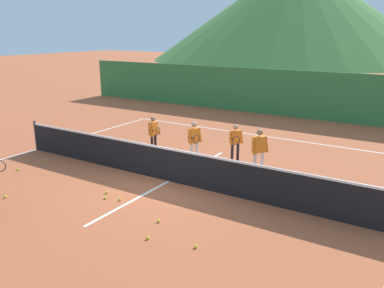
{
  "coord_description": "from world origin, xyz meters",
  "views": [
    {
      "loc": [
        6.0,
        -8.37,
        4.03
      ],
      "look_at": [
        0.71,
        0.08,
        1.17
      ],
      "focal_mm": 36.58,
      "sensor_mm": 36.0,
      "label": 1
    }
  ],
  "objects_px": {
    "tennis_ball_1": "(46,160)",
    "tennis_ball_3": "(18,169)",
    "student_0": "(154,131)",
    "tennis_ball_9": "(107,192)",
    "tennis_ball_6": "(105,198)",
    "student_2": "(235,139)",
    "tennis_ball_8": "(159,221)",
    "tennis_net": "(169,164)",
    "student_1": "(194,138)",
    "tennis_ball_0": "(120,199)",
    "student_3": "(259,147)",
    "tennis_ball_7": "(196,246)",
    "tennis_ball_2": "(5,197)",
    "tennis_ball_5": "(148,238)"
  },
  "relations": [
    {
      "from": "tennis_ball_1",
      "to": "tennis_ball_3",
      "type": "height_order",
      "value": "same"
    },
    {
      "from": "student_0",
      "to": "tennis_ball_9",
      "type": "relative_size",
      "value": 18.52
    },
    {
      "from": "tennis_ball_6",
      "to": "tennis_ball_9",
      "type": "xyz_separation_m",
      "value": [
        -0.22,
        0.27,
        0.0
      ]
    },
    {
      "from": "student_2",
      "to": "tennis_ball_8",
      "type": "height_order",
      "value": "student_2"
    },
    {
      "from": "tennis_net",
      "to": "tennis_ball_8",
      "type": "relative_size",
      "value": 169.95
    },
    {
      "from": "student_1",
      "to": "tennis_ball_9",
      "type": "xyz_separation_m",
      "value": [
        -0.56,
        -3.42,
        -0.76
      ]
    },
    {
      "from": "student_0",
      "to": "tennis_ball_0",
      "type": "relative_size",
      "value": 18.52
    },
    {
      "from": "student_3",
      "to": "tennis_ball_3",
      "type": "bearing_deg",
      "value": -150.21
    },
    {
      "from": "student_3",
      "to": "tennis_ball_0",
      "type": "height_order",
      "value": "student_3"
    },
    {
      "from": "student_1",
      "to": "tennis_ball_0",
      "type": "bearing_deg",
      "value": -89.51
    },
    {
      "from": "student_0",
      "to": "tennis_ball_7",
      "type": "bearing_deg",
      "value": -45.5
    },
    {
      "from": "tennis_ball_2",
      "to": "tennis_ball_9",
      "type": "relative_size",
      "value": 1.0
    },
    {
      "from": "student_3",
      "to": "tennis_ball_8",
      "type": "relative_size",
      "value": 19.96
    },
    {
      "from": "tennis_ball_6",
      "to": "tennis_ball_8",
      "type": "bearing_deg",
      "value": -8.94
    },
    {
      "from": "tennis_ball_0",
      "to": "tennis_ball_8",
      "type": "height_order",
      "value": "same"
    },
    {
      "from": "student_2",
      "to": "tennis_ball_9",
      "type": "height_order",
      "value": "student_2"
    },
    {
      "from": "tennis_ball_5",
      "to": "student_1",
      "type": "bearing_deg",
      "value": 110.91
    },
    {
      "from": "tennis_ball_5",
      "to": "student_3",
      "type": "bearing_deg",
      "value": 85.19
    },
    {
      "from": "student_1",
      "to": "tennis_ball_1",
      "type": "bearing_deg",
      "value": -148.16
    },
    {
      "from": "tennis_net",
      "to": "tennis_ball_9",
      "type": "distance_m",
      "value": 1.86
    },
    {
      "from": "student_2",
      "to": "student_3",
      "type": "height_order",
      "value": "student_3"
    },
    {
      "from": "student_2",
      "to": "student_0",
      "type": "bearing_deg",
      "value": -168.77
    },
    {
      "from": "student_1",
      "to": "tennis_ball_3",
      "type": "xyz_separation_m",
      "value": [
        -4.08,
        -3.56,
        -0.76
      ]
    },
    {
      "from": "tennis_ball_2",
      "to": "tennis_ball_0",
      "type": "bearing_deg",
      "value": 28.91
    },
    {
      "from": "student_0",
      "to": "student_1",
      "type": "height_order",
      "value": "student_1"
    },
    {
      "from": "tennis_ball_2",
      "to": "tennis_ball_3",
      "type": "bearing_deg",
      "value": 137.43
    },
    {
      "from": "student_1",
      "to": "tennis_ball_3",
      "type": "relative_size",
      "value": 19.32
    },
    {
      "from": "tennis_net",
      "to": "student_2",
      "type": "distance_m",
      "value": 2.7
    },
    {
      "from": "student_2",
      "to": "tennis_ball_2",
      "type": "distance_m",
      "value": 6.8
    },
    {
      "from": "student_0",
      "to": "tennis_ball_3",
      "type": "height_order",
      "value": "student_0"
    },
    {
      "from": "tennis_net",
      "to": "tennis_ball_7",
      "type": "distance_m",
      "value": 3.64
    },
    {
      "from": "student_3",
      "to": "tennis_ball_1",
      "type": "height_order",
      "value": "student_3"
    },
    {
      "from": "tennis_net",
      "to": "student_3",
      "type": "xyz_separation_m",
      "value": [
        1.89,
        1.88,
        0.31
      ]
    },
    {
      "from": "tennis_ball_5",
      "to": "tennis_ball_9",
      "type": "distance_m",
      "value": 2.68
    },
    {
      "from": "tennis_ball_0",
      "to": "tennis_ball_7",
      "type": "bearing_deg",
      "value": -17.8
    },
    {
      "from": "tennis_ball_1",
      "to": "tennis_ball_7",
      "type": "bearing_deg",
      "value": -15.58
    },
    {
      "from": "tennis_ball_0",
      "to": "tennis_ball_5",
      "type": "bearing_deg",
      "value": -32.48
    },
    {
      "from": "tennis_ball_0",
      "to": "tennis_ball_9",
      "type": "height_order",
      "value": "same"
    },
    {
      "from": "student_3",
      "to": "tennis_ball_5",
      "type": "relative_size",
      "value": 19.96
    },
    {
      "from": "student_0",
      "to": "tennis_ball_7",
      "type": "distance_m",
      "value": 6.52
    },
    {
      "from": "student_1",
      "to": "tennis_ball_9",
      "type": "distance_m",
      "value": 3.55
    },
    {
      "from": "tennis_ball_1",
      "to": "tennis_ball_2",
      "type": "xyz_separation_m",
      "value": [
        1.56,
        -2.45,
        0.0
      ]
    },
    {
      "from": "student_3",
      "to": "tennis_ball_1",
      "type": "distance_m",
      "value": 6.83
    },
    {
      "from": "tennis_ball_7",
      "to": "tennis_ball_9",
      "type": "relative_size",
      "value": 1.0
    },
    {
      "from": "student_0",
      "to": "tennis_ball_3",
      "type": "xyz_separation_m",
      "value": [
        -2.33,
        -3.72,
        -0.72
      ]
    },
    {
      "from": "tennis_ball_5",
      "to": "tennis_ball_6",
      "type": "distance_m",
      "value": 2.36
    },
    {
      "from": "tennis_ball_3",
      "to": "tennis_ball_7",
      "type": "distance_m",
      "value": 6.93
    },
    {
      "from": "tennis_ball_9",
      "to": "student_0",
      "type": "bearing_deg",
      "value": 108.34
    },
    {
      "from": "tennis_ball_7",
      "to": "tennis_ball_0",
      "type": "bearing_deg",
      "value": 162.2
    },
    {
      "from": "tennis_ball_3",
      "to": "tennis_ball_9",
      "type": "bearing_deg",
      "value": 2.24
    }
  ]
}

